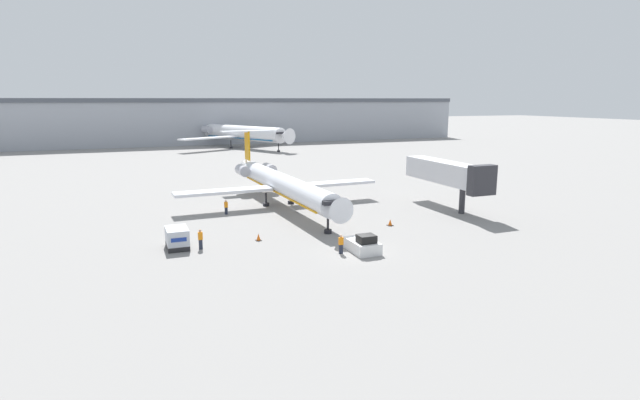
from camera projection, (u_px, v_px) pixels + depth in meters
name	position (u px, v px, depth m)	size (l,w,h in m)	color
ground_plane	(360.00, 253.00, 44.25)	(600.00, 600.00, 0.00)	gray
terminal_building	(187.00, 121.00, 152.20)	(180.00, 16.80, 13.68)	#9EA3AD
airplane_main	(281.00, 183.00, 62.88)	(26.42, 33.59, 8.72)	silver
pushback_tug	(362.00, 245.00, 44.47)	(2.17, 3.69, 1.73)	silver
luggage_cart	(177.00, 238.00, 45.46)	(1.91, 2.99, 1.88)	#232326
worker_near_tug	(341.00, 244.00, 43.80)	(0.40, 0.24, 1.73)	#232838
worker_by_wing	(226.00, 207.00, 58.81)	(0.40, 0.25, 1.75)	#232838
worker_on_apron	(200.00, 239.00, 45.12)	(0.40, 0.26, 1.86)	#232838
traffic_cone_left	(259.00, 237.00, 47.99)	(0.54, 0.54, 0.70)	black
traffic_cone_right	(390.00, 223.00, 53.69)	(0.61, 0.61, 0.70)	black
airplane_parked_far_left	(241.00, 133.00, 138.47)	(35.14, 37.15, 11.33)	white
jet_bridge	(448.00, 173.00, 61.38)	(3.20, 14.53, 6.19)	#2D2D33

